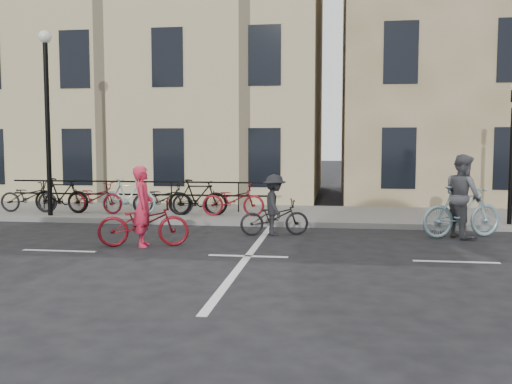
# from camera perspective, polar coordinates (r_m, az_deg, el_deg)

# --- Properties ---
(ground) EXTENTS (120.00, 120.00, 0.00)m
(ground) POSITION_cam_1_polar(r_m,az_deg,el_deg) (11.44, -0.80, -6.45)
(ground) COLOR black
(ground) RESTS_ON ground
(sidewalk) EXTENTS (46.00, 4.00, 0.15)m
(sidewalk) POSITION_cam_1_polar(r_m,az_deg,el_deg) (18.14, -10.46, -2.04)
(sidewalk) COLOR slate
(sidewalk) RESTS_ON ground
(building_west) EXTENTS (20.00, 10.00, 10.00)m
(building_west) POSITION_cam_1_polar(r_m,az_deg,el_deg) (26.51, -16.25, 11.04)
(building_west) COLOR tan
(building_west) RESTS_ON sidewalk
(lamp_post) EXTENTS (0.36, 0.36, 5.28)m
(lamp_post) POSITION_cam_1_polar(r_m,az_deg,el_deg) (17.56, -20.18, 8.67)
(lamp_post) COLOR black
(lamp_post) RESTS_ON sidewalk
(bollard_east) EXTENTS (0.14, 0.14, 0.90)m
(bollard_east) POSITION_cam_1_polar(r_m,az_deg,el_deg) (15.77, 19.96, -1.38)
(bollard_east) COLOR black
(bollard_east) RESTS_ON sidewalk
(parked_bikes) EXTENTS (8.30, 1.23, 1.05)m
(parked_bikes) POSITION_cam_1_polar(r_m,az_deg,el_deg) (17.29, -12.60, -0.52)
(parked_bikes) COLOR black
(parked_bikes) RESTS_ON sidewalk
(cyclist_pink) EXTENTS (2.08, 1.14, 1.76)m
(cyclist_pink) POSITION_cam_1_polar(r_m,az_deg,el_deg) (12.67, -11.21, -2.63)
(cyclist_pink) COLOR maroon
(cyclist_pink) RESTS_ON ground
(cyclist_grey) EXTENTS (2.13, 1.29, 1.99)m
(cyclist_grey) POSITION_cam_1_polar(r_m,az_deg,el_deg) (14.40, 19.94, -1.14)
(cyclist_grey) COLOR #8AABB4
(cyclist_grey) RESTS_ON ground
(cyclist_dark) EXTENTS (1.77, 1.07, 1.50)m
(cyclist_dark) POSITION_cam_1_polar(r_m,az_deg,el_deg) (13.92, 1.85, -1.94)
(cyclist_dark) COLOR black
(cyclist_dark) RESTS_ON ground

